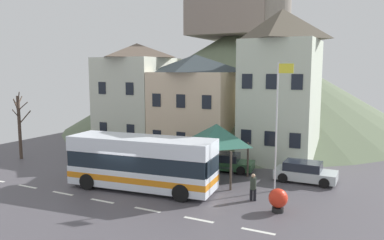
# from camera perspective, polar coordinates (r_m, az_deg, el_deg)

# --- Properties ---
(ground_plane) EXTENTS (40.00, 60.00, 0.07)m
(ground_plane) POSITION_cam_1_polar(r_m,az_deg,el_deg) (23.68, -10.20, -10.58)
(ground_plane) COLOR #4F4B51
(townhouse_00) EXTENTS (6.10, 6.86, 9.89)m
(townhouse_00) POSITION_cam_1_polar(r_m,az_deg,el_deg) (37.05, -8.23, 3.79)
(townhouse_00) COLOR beige
(townhouse_00) RESTS_ON ground_plane
(townhouse_01) EXTENTS (6.96, 5.44, 8.69)m
(townhouse_01) POSITION_cam_1_polar(r_m,az_deg,el_deg) (33.15, 0.50, 2.40)
(townhouse_01) COLOR beige
(townhouse_01) RESTS_ON ground_plane
(townhouse_02) EXTENTS (5.48, 5.64, 12.02)m
(townhouse_02) POSITION_cam_1_polar(r_m,az_deg,el_deg) (30.62, 13.26, 4.92)
(townhouse_02) COLOR beige
(townhouse_02) RESTS_ON ground_plane
(hilltop_castle) EXTENTS (43.40, 43.40, 20.41)m
(hilltop_castle) POSITION_cam_1_polar(r_m,az_deg,el_deg) (49.35, 6.69, 6.71)
(hilltop_castle) COLOR #5F6C51
(hilltop_castle) RESTS_ON ground_plane
(transit_bus) EXTENTS (9.37, 3.55, 3.25)m
(transit_bus) POSITION_cam_1_polar(r_m,az_deg,el_deg) (23.35, -7.64, -6.53)
(transit_bus) COLOR white
(transit_bus) RESTS_ON ground_plane
(bus_shelter) EXTENTS (3.60, 3.60, 3.79)m
(bus_shelter) POSITION_cam_1_polar(r_m,az_deg,el_deg) (24.91, 3.74, -2.22)
(bus_shelter) COLOR #473D33
(bus_shelter) RESTS_ON ground_plane
(parked_car_00) EXTENTS (3.90, 1.97, 1.33)m
(parked_car_00) POSITION_cam_1_polar(r_m,az_deg,el_deg) (26.05, 16.73, -7.56)
(parked_car_00) COLOR silver
(parked_car_00) RESTS_ON ground_plane
(parked_car_01) EXTENTS (4.57, 2.17, 1.41)m
(parked_car_01) POSITION_cam_1_polar(r_m,az_deg,el_deg) (33.30, -14.29, -4.16)
(parked_car_01) COLOR white
(parked_car_01) RESTS_ON ground_plane
(parked_car_02) EXTENTS (4.50, 2.37, 1.29)m
(parked_car_02) POSITION_cam_1_polar(r_m,az_deg,el_deg) (27.81, 4.75, -6.35)
(parked_car_02) COLOR #2E5A36
(parked_car_02) RESTS_ON ground_plane
(pedestrian_00) EXTENTS (0.34, 0.34, 1.66)m
(pedestrian_00) POSITION_cam_1_polar(r_m,az_deg,el_deg) (23.67, 3.44, -7.89)
(pedestrian_00) COLOR #38332D
(pedestrian_00) RESTS_ON ground_plane
(pedestrian_01) EXTENTS (0.39, 0.34, 1.54)m
(pedestrian_01) POSITION_cam_1_polar(r_m,az_deg,el_deg) (21.68, 9.26, -9.92)
(pedestrian_01) COLOR black
(pedestrian_01) RESTS_ON ground_plane
(public_bench) EXTENTS (1.70, 0.48, 0.87)m
(public_bench) POSITION_cam_1_polar(r_m,az_deg,el_deg) (27.16, 4.71, -7.03)
(public_bench) COLOR #33473D
(public_bench) RESTS_ON ground_plane
(flagpole) EXTENTS (0.95, 0.10, 7.75)m
(flagpole) POSITION_cam_1_polar(r_m,az_deg,el_deg) (22.87, 12.89, 0.23)
(flagpole) COLOR silver
(flagpole) RESTS_ON ground_plane
(harbour_buoy) EXTENTS (0.99, 0.99, 1.24)m
(harbour_buoy) POSITION_cam_1_polar(r_m,az_deg,el_deg) (20.28, 12.94, -11.60)
(harbour_buoy) COLOR black
(harbour_buoy) RESTS_ON ground_plane
(bare_tree_00) EXTENTS (2.27, 1.70, 5.64)m
(bare_tree_00) POSITION_cam_1_polar(r_m,az_deg,el_deg) (34.13, -24.70, -0.57)
(bare_tree_00) COLOR #47382D
(bare_tree_00) RESTS_ON ground_plane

